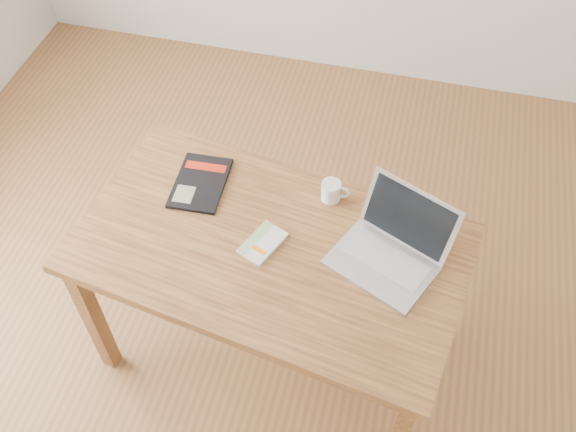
% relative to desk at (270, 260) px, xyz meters
% --- Properties ---
extents(room, '(4.04, 4.04, 2.70)m').
position_rel_desk_xyz_m(room, '(-0.11, -0.00, 0.69)').
color(room, brown).
rests_on(room, ground).
extents(desk, '(1.44, 0.96, 0.75)m').
position_rel_desk_xyz_m(desk, '(0.00, 0.00, 0.00)').
color(desk, brown).
rests_on(desk, ground).
extents(white_guidebook, '(0.16, 0.19, 0.01)m').
position_rel_desk_xyz_m(white_guidebook, '(-0.02, -0.00, 0.10)').
color(white_guidebook, silver).
rests_on(white_guidebook, desk).
extents(black_guidebook, '(0.20, 0.28, 0.01)m').
position_rel_desk_xyz_m(black_guidebook, '(-0.32, 0.21, 0.10)').
color(black_guidebook, black).
rests_on(black_guidebook, desk).
extents(laptop, '(0.43, 0.42, 0.23)m').
position_rel_desk_xyz_m(laptop, '(0.41, 0.05, 0.14)').
color(laptop, silver).
rests_on(laptop, desk).
extents(coffee_mug, '(0.10, 0.07, 0.08)m').
position_rel_desk_xyz_m(coffee_mug, '(0.16, 0.26, 0.13)').
color(coffee_mug, white).
rests_on(coffee_mug, desk).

